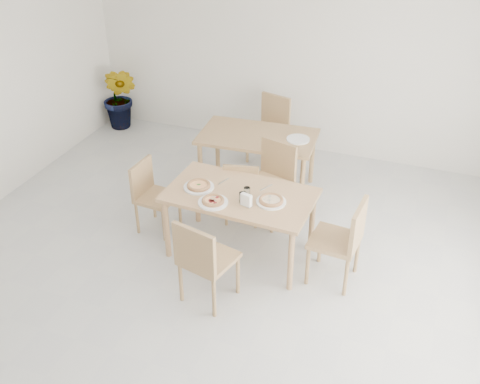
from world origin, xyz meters
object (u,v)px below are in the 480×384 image
(plate_margherita, at_px, (199,187))
(plate_empty, at_px, (298,139))
(plate_pepperoni, at_px, (213,202))
(second_table, at_px, (258,142))
(chair_back_s, at_px, (242,188))
(tumbler_b, at_px, (247,191))
(chair_north, at_px, (273,176))
(napkin_holder, at_px, (246,201))
(pizza_margherita, at_px, (199,185))
(chair_back_n, at_px, (271,124))
(chair_south, at_px, (203,258))
(tumbler_a, at_px, (243,197))
(main_table, at_px, (240,200))
(pizza_mushroom, at_px, (271,200))
(potted_plant, at_px, (120,98))
(chair_east, at_px, (344,237))
(pizza_pepperoni, at_px, (213,200))
(plate_mushroom, at_px, (271,202))
(chair_west, at_px, (151,191))

(plate_margherita, xyz_separation_m, plate_empty, (0.66, 1.44, 0.00))
(plate_pepperoni, relative_size, second_table, 0.20)
(chair_back_s, bearing_deg, plate_margherita, 54.34)
(tumbler_b, bearing_deg, chair_north, 88.51)
(plate_pepperoni, relative_size, napkin_holder, 2.19)
(pizza_margherita, distance_m, chair_back_n, 2.22)
(chair_south, distance_m, tumbler_a, 0.77)
(main_table, xyz_separation_m, napkin_holder, (0.14, -0.20, 0.15))
(pizza_mushroom, bearing_deg, potted_plant, 143.46)
(chair_east, bearing_deg, pizza_mushroom, -87.16)
(tumbler_a, bearing_deg, chair_east, 3.15)
(chair_north, distance_m, tumbler_a, 0.97)
(chair_north, xyz_separation_m, chair_back_s, (-0.28, -0.25, -0.08))
(chair_east, relative_size, chair_back_n, 1.02)
(chair_south, bearing_deg, pizza_margherita, -50.59)
(chair_east, xyz_separation_m, plate_empty, (-0.89, 1.46, 0.22))
(plate_pepperoni, distance_m, chair_back_n, 2.44)
(potted_plant, bearing_deg, plate_empty, -16.70)
(chair_back_s, height_order, potted_plant, potted_plant)
(pizza_mushroom, xyz_separation_m, napkin_holder, (-0.21, -0.15, 0.03))
(pizza_pepperoni, xyz_separation_m, potted_plant, (-2.64, 2.57, -0.28))
(chair_north, height_order, chair_back_s, chair_north)
(plate_margherita, bearing_deg, pizza_pepperoni, -40.56)
(pizza_margherita, xyz_separation_m, napkin_holder, (0.58, -0.15, 0.03))
(chair_north, height_order, plate_mushroom, chair_north)
(pizza_margherita, height_order, pizza_mushroom, same)
(chair_back_s, bearing_deg, pizza_mushroom, 119.32)
(chair_back_n, bearing_deg, plate_mushroom, -56.86)
(potted_plant, bearing_deg, plate_margherita, -44.58)
(plate_margherita, bearing_deg, chair_back_n, 88.15)
(pizza_pepperoni, bearing_deg, chair_south, -76.36)
(plate_mushroom, height_order, second_table, plate_mushroom)
(main_table, xyz_separation_m, tumbler_b, (0.08, -0.00, 0.13))
(chair_east, xyz_separation_m, chair_back_s, (-1.29, 0.62, -0.07))
(chair_back_s, relative_size, chair_back_n, 0.89)
(tumbler_b, bearing_deg, main_table, 177.73)
(main_table, bearing_deg, chair_east, -1.82)
(tumbler_b, bearing_deg, tumbler_a, -88.70)
(chair_south, xyz_separation_m, potted_plant, (-2.78, 3.15, -0.04))
(plate_margherita, bearing_deg, pizza_mushroom, -0.22)
(plate_mushroom, bearing_deg, chair_north, 106.64)
(tumbler_a, bearing_deg, potted_plant, 140.02)
(chair_south, bearing_deg, main_table, -79.84)
(chair_north, distance_m, tumbler_b, 0.84)
(napkin_holder, bearing_deg, chair_west, -176.91)
(main_table, bearing_deg, potted_plant, 142.85)
(plate_mushroom, height_order, pizza_margherita, pizza_margherita)
(plate_mushroom, distance_m, chair_back_n, 2.34)
(napkin_holder, bearing_deg, chair_east, 23.50)
(main_table, height_order, plate_pepperoni, plate_pepperoni)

